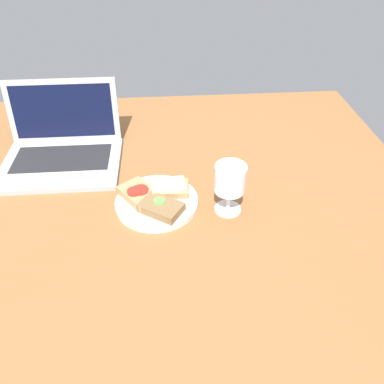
# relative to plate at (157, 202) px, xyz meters

# --- Properties ---
(wooden_table) EXTENTS (1.40, 1.40, 0.03)m
(wooden_table) POSITION_rel_plate_xyz_m (0.05, -0.04, -0.02)
(wooden_table) COLOR brown
(wooden_table) RESTS_ON ground
(plate) EXTENTS (0.22, 0.22, 0.02)m
(plate) POSITION_rel_plate_xyz_m (0.00, 0.00, 0.00)
(plate) COLOR silver
(plate) RESTS_ON wooden_table
(sandwich_with_cucumber) EXTENTS (0.13, 0.12, 0.03)m
(sandwich_with_cucumber) POSITION_rel_plate_xyz_m (0.01, -0.04, 0.02)
(sandwich_with_cucumber) COLOR brown
(sandwich_with_cucumber) RESTS_ON plate
(sandwich_with_cheese) EXTENTS (0.11, 0.07, 0.03)m
(sandwich_with_cheese) POSITION_rel_plate_xyz_m (0.03, 0.03, 0.02)
(sandwich_with_cheese) COLOR #A88456
(sandwich_with_cheese) RESTS_ON plate
(sandwich_with_tomato) EXTENTS (0.13, 0.13, 0.03)m
(sandwich_with_tomato) POSITION_rel_plate_xyz_m (-0.05, 0.01, 0.02)
(sandwich_with_tomato) COLOR #A88456
(sandwich_with_tomato) RESTS_ON plate
(wine_glass) EXTENTS (0.08, 0.08, 0.14)m
(wine_glass) POSITION_rel_plate_xyz_m (0.19, -0.03, 0.09)
(wine_glass) COLOR white
(wine_glass) RESTS_ON wooden_table
(laptop) EXTENTS (0.35, 0.30, 0.21)m
(laptop) POSITION_rel_plate_xyz_m (-0.29, 0.24, 0.03)
(laptop) COLOR #ADAFB5
(laptop) RESTS_ON wooden_table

